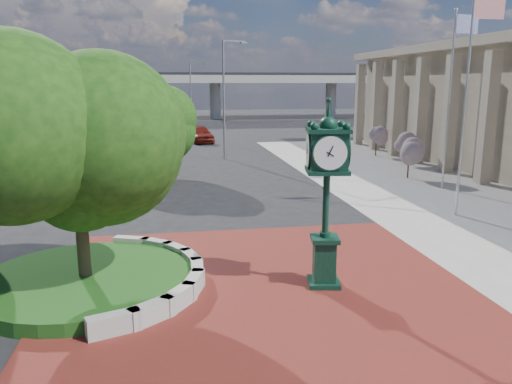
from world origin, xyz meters
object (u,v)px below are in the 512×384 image
object	(u,v)px
flagpole_b	(449,99)
street_lamp_near	(226,91)
parked_car	(200,134)
flagpole_a	(465,103)
street_lamp_far	(192,94)
post_clock	(326,188)

from	to	relation	value
flagpole_b	street_lamp_near	xyz separation A→B (m)	(-10.62, 13.53, 0.33)
parked_car	flagpole_a	bearing A→B (deg)	-82.91
flagpole_b	street_lamp_near	distance (m)	17.20
parked_car	street_lamp_near	world-z (taller)	street_lamp_near
flagpole_a	street_lamp_far	world-z (taller)	flagpole_a
flagpole_a	flagpole_b	xyz separation A→B (m)	(2.45, 5.46, -0.02)
post_clock	street_lamp_near	size ratio (longest dim) A/B	0.59
street_lamp_near	flagpole_b	bearing A→B (deg)	-51.88
flagpole_a	street_lamp_far	bearing A→B (deg)	105.22
post_clock	flagpole_b	bearing A→B (deg)	48.68
flagpole_b	street_lamp_near	size ratio (longest dim) A/B	1.07
flagpole_b	street_lamp_far	size ratio (longest dim) A/B	1.20
flagpole_a	flagpole_b	size ratio (longest dim) A/B	1.00
parked_car	street_lamp_far	distance (m)	7.31
street_lamp_near	post_clock	bearing A→B (deg)	-90.11
street_lamp_near	street_lamp_far	bearing A→B (deg)	95.85
parked_car	flagpole_b	bearing A→B (deg)	-74.66
post_clock	flagpole_a	distance (m)	10.78
flagpole_b	flagpole_a	bearing A→B (deg)	-114.21
flagpole_b	parked_car	bearing A→B (deg)	115.72
flagpole_b	street_lamp_near	world-z (taller)	flagpole_b
post_clock	flagpole_b	distance (m)	16.28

